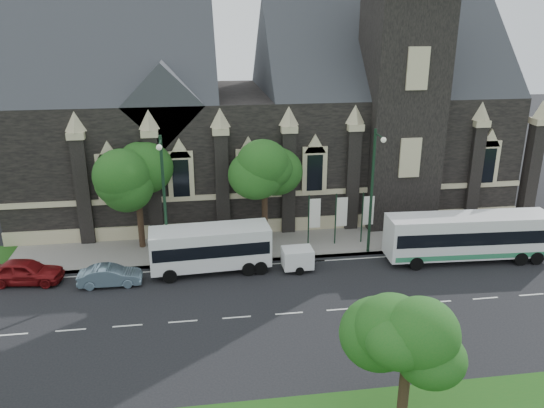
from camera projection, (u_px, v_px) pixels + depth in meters
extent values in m
plane|color=black|center=(237.00, 317.00, 30.34)|extent=(160.00, 160.00, 0.00)
cube|color=gray|center=(226.00, 248.00, 39.18)|extent=(80.00, 5.00, 0.15)
cube|color=black|center=(262.00, 148.00, 47.41)|extent=(40.00, 15.00, 10.00)
cube|color=#2B2E32|center=(117.00, 93.00, 44.11)|extent=(16.00, 15.00, 15.00)
cube|color=#2B2E32|center=(375.00, 88.00, 47.10)|extent=(20.00, 15.00, 15.00)
cube|color=#2B2E32|center=(164.00, 101.00, 40.46)|extent=(6.00, 6.00, 6.00)
cube|color=black|center=(399.00, 111.00, 41.84)|extent=(5.50, 5.50, 18.00)
cube|color=#C8BA90|center=(275.00, 194.00, 40.98)|extent=(40.00, 0.22, 0.40)
cube|color=#C8BA90|center=(275.00, 226.00, 41.84)|extent=(40.00, 0.25, 1.20)
cube|color=black|center=(249.00, 175.00, 40.04)|extent=(1.20, 0.12, 2.80)
cylinder|color=black|center=(403.00, 396.00, 21.78)|extent=(0.44, 0.44, 3.08)
sphere|color=#1E591C|center=(409.00, 334.00, 20.80)|extent=(3.20, 3.20, 3.20)
sphere|color=#1E591C|center=(419.00, 311.00, 21.24)|extent=(2.40, 2.40, 2.40)
cylinder|color=black|center=(265.00, 216.00, 39.89)|extent=(0.44, 0.44, 3.96)
sphere|color=#1E591C|center=(265.00, 169.00, 38.66)|extent=(3.84, 3.84, 3.84)
sphere|color=#1E591C|center=(273.00, 156.00, 39.19)|extent=(2.88, 2.88, 2.88)
cylinder|color=black|center=(141.00, 223.00, 38.66)|extent=(0.44, 0.44, 3.96)
sphere|color=#1E591C|center=(136.00, 175.00, 37.46)|extent=(3.68, 3.68, 3.68)
sphere|color=#1E591C|center=(147.00, 162.00, 37.97)|extent=(2.76, 2.76, 2.76)
cylinder|color=#152F1E|center=(372.00, 193.00, 37.01)|extent=(0.20, 0.20, 9.00)
cylinder|color=#152F1E|center=(379.00, 136.00, 34.86)|extent=(0.10, 1.60, 0.10)
sphere|color=silver|center=(383.00, 140.00, 34.15)|extent=(0.36, 0.36, 0.36)
cylinder|color=#152F1E|center=(165.00, 203.00, 35.11)|extent=(0.20, 0.20, 9.00)
cylinder|color=#152F1E|center=(160.00, 143.00, 32.96)|extent=(0.10, 1.60, 0.10)
sphere|color=silver|center=(159.00, 147.00, 32.25)|extent=(0.36, 0.36, 0.36)
cylinder|color=#152F1E|center=(309.00, 221.00, 38.89)|extent=(0.10, 0.10, 4.00)
cube|color=white|center=(315.00, 213.00, 38.75)|extent=(0.80, 0.04, 2.20)
cylinder|color=#152F1E|center=(336.00, 220.00, 39.16)|extent=(0.10, 0.10, 4.00)
cube|color=white|center=(342.00, 212.00, 39.02)|extent=(0.80, 0.04, 2.20)
cylinder|color=#152F1E|center=(362.00, 218.00, 39.43)|extent=(0.10, 0.10, 4.00)
cube|color=white|center=(368.00, 211.00, 39.29)|extent=(0.80, 0.04, 2.20)
cube|color=white|center=(468.00, 235.00, 36.85)|extent=(11.35, 2.86, 2.83)
cube|color=black|center=(468.00, 233.00, 36.79)|extent=(10.90, 2.87, 0.92)
cube|color=#2D7E54|center=(466.00, 250.00, 37.22)|extent=(10.90, 2.86, 0.35)
cylinder|color=black|center=(416.00, 264.00, 35.85)|extent=(0.91, 0.32, 0.90)
cylinder|color=black|center=(405.00, 249.00, 38.05)|extent=(0.91, 0.32, 0.90)
cylinder|color=black|center=(521.00, 259.00, 36.53)|extent=(0.91, 0.32, 0.90)
cylinder|color=black|center=(504.00, 245.00, 38.73)|extent=(0.91, 0.32, 0.90)
cylinder|color=black|center=(537.00, 258.00, 36.64)|extent=(0.91, 0.32, 0.90)
cylinder|color=black|center=(518.00, 244.00, 38.84)|extent=(0.91, 0.32, 0.90)
cube|color=white|center=(210.00, 247.00, 35.35)|extent=(7.93, 2.89, 2.56)
cube|color=black|center=(210.00, 245.00, 35.30)|extent=(7.62, 2.91, 0.84)
cylinder|color=black|center=(170.00, 276.00, 34.13)|extent=(0.91, 0.33, 0.90)
cylinder|color=black|center=(169.00, 260.00, 36.39)|extent=(0.91, 0.33, 0.90)
cylinder|color=black|center=(249.00, 269.00, 35.08)|extent=(0.91, 0.33, 0.90)
cylinder|color=black|center=(243.00, 254.00, 37.35)|extent=(0.91, 0.33, 0.90)
cylinder|color=black|center=(261.00, 268.00, 35.23)|extent=(0.91, 0.33, 0.90)
cylinder|color=black|center=(254.00, 253.00, 37.50)|extent=(0.91, 0.33, 0.90)
cube|color=white|center=(297.00, 258.00, 35.69)|extent=(2.02, 1.54, 1.29)
cylinder|color=black|center=(300.00, 271.00, 35.20)|extent=(0.56, 0.21, 0.55)
cylinder|color=black|center=(295.00, 261.00, 36.58)|extent=(0.56, 0.21, 0.55)
cylinder|color=black|center=(316.00, 261.00, 36.01)|extent=(1.19, 0.11, 0.08)
imported|color=slate|center=(110.00, 276.00, 33.78)|extent=(3.90, 1.36, 1.29)
imported|color=maroon|center=(25.00, 271.00, 34.01)|extent=(4.82, 2.42, 1.58)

